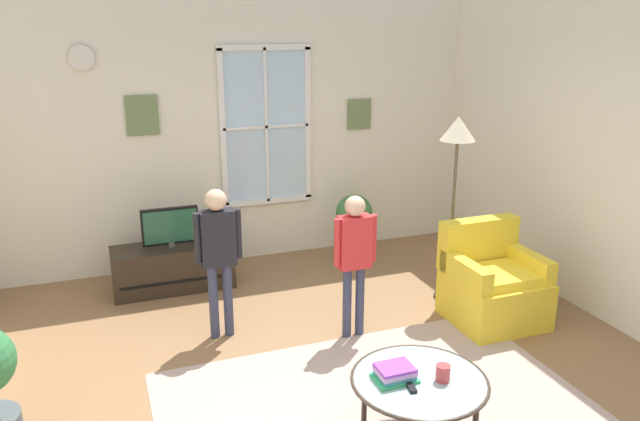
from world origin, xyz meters
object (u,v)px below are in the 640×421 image
book_stack (395,373)px  floor_lamp (457,148)px  television (170,226)px  coffee_table (419,383)px  remote_near_books (410,386)px  cup (443,373)px  potted_plant_by_window (354,217)px  person_black_shirt (218,246)px  armchair (492,285)px  person_red_shirt (354,250)px  tv_stand (173,267)px

book_stack → floor_lamp: 2.50m
television → book_stack: size_ratio=2.14×
coffee_table → remote_near_books: size_ratio=6.14×
cup → remote_near_books: size_ratio=0.75×
coffee_table → floor_lamp: (1.34, 1.81, 1.05)m
television → book_stack: 3.07m
potted_plant_by_window → person_black_shirt: bearing=-144.5°
armchair → potted_plant_by_window: bearing=107.8°
armchair → remote_near_books: size_ratio=6.21×
person_black_shirt → floor_lamp: size_ratio=0.73×
coffee_table → armchair: bearing=41.4°
book_stack → coffee_table: bearing=-18.9°
book_stack → person_red_shirt: person_red_shirt is taller
book_stack → cup: cup is taller
cup → floor_lamp: (1.21, 1.87, 0.97)m
remote_near_books → person_red_shirt: (0.27, 1.49, 0.31)m
television → remote_near_books: 3.19m
armchair → potted_plant_by_window: armchair is taller
person_red_shirt → potted_plant_by_window: size_ratio=1.64×
tv_stand → cup: bearing=-67.5°
armchair → coffee_table: size_ratio=1.01×
book_stack → potted_plant_by_window: potted_plant_by_window is taller
tv_stand → coffee_table: (1.13, -2.96, 0.20)m
book_stack → person_black_shirt: person_black_shirt is taller
remote_near_books → person_black_shirt: 2.05m
book_stack → armchair: bearing=37.6°
coffee_table → person_red_shirt: person_red_shirt is taller
television → book_stack: television is taller
book_stack → remote_near_books: size_ratio=1.84×
tv_stand → person_black_shirt: 1.32m
remote_near_books → television: bearing=108.8°
remote_near_books → floor_lamp: size_ratio=0.08×
television → person_red_shirt: size_ratio=0.45×
book_stack → floor_lamp: floor_lamp is taller
cup → book_stack: bearing=157.5°
person_black_shirt → book_stack: bearing=-67.5°
floor_lamp → remote_near_books: bearing=-127.5°
tv_stand → remote_near_books: (1.03, -3.02, 0.24)m
cup → floor_lamp: size_ratio=0.06×
armchair → person_red_shirt: size_ratio=0.70×
tv_stand → person_red_shirt: (1.30, -1.53, 0.55)m
cup → person_red_shirt: 1.52m
person_black_shirt → floor_lamp: floor_lamp is taller
television → person_black_shirt: (0.25, -1.15, 0.16)m
armchair → person_red_shirt: person_red_shirt is taller
armchair → floor_lamp: 1.27m
tv_stand → potted_plant_by_window: 2.03m
cup → person_red_shirt: person_red_shirt is taller
coffee_table → person_black_shirt: person_black_shirt is taller
tv_stand → remote_near_books: bearing=-71.2°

